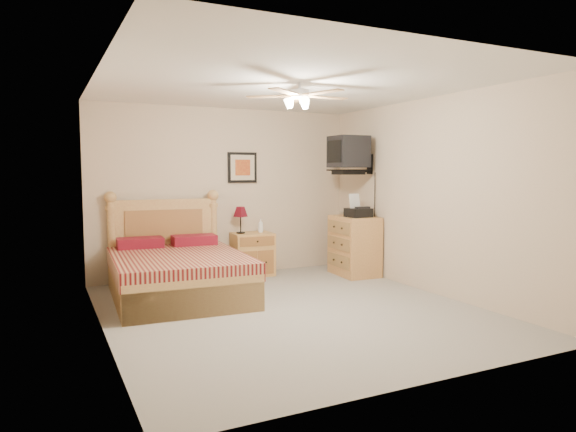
% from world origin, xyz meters
% --- Properties ---
extents(floor, '(4.50, 4.50, 0.00)m').
position_xyz_m(floor, '(0.00, 0.00, 0.00)').
color(floor, gray).
rests_on(floor, ground).
extents(ceiling, '(4.00, 4.50, 0.04)m').
position_xyz_m(ceiling, '(0.00, 0.00, 2.50)').
color(ceiling, white).
rests_on(ceiling, ground).
extents(wall_back, '(4.00, 0.04, 2.50)m').
position_xyz_m(wall_back, '(0.00, 2.25, 1.25)').
color(wall_back, '#C9B194').
rests_on(wall_back, ground).
extents(wall_front, '(4.00, 0.04, 2.50)m').
position_xyz_m(wall_front, '(0.00, -2.25, 1.25)').
color(wall_front, '#C9B194').
rests_on(wall_front, ground).
extents(wall_left, '(0.04, 4.50, 2.50)m').
position_xyz_m(wall_left, '(-2.00, 0.00, 1.25)').
color(wall_left, '#C9B194').
rests_on(wall_left, ground).
extents(wall_right, '(0.04, 4.50, 2.50)m').
position_xyz_m(wall_right, '(2.00, 0.00, 1.25)').
color(wall_right, '#C9B194').
rests_on(wall_right, ground).
extents(bed, '(1.63, 2.08, 1.30)m').
position_xyz_m(bed, '(-1.00, 1.12, 0.65)').
color(bed, '#BA824C').
rests_on(bed, ground).
extents(nightstand, '(0.61, 0.48, 0.64)m').
position_xyz_m(nightstand, '(0.34, 2.00, 0.32)').
color(nightstand, '#C48B3D').
rests_on(nightstand, ground).
extents(table_lamp, '(0.27, 0.27, 0.40)m').
position_xyz_m(table_lamp, '(0.17, 2.05, 0.84)').
color(table_lamp, '#5D0C1A').
rests_on(table_lamp, nightstand).
extents(lotion_bottle, '(0.10, 0.10, 0.21)m').
position_xyz_m(lotion_bottle, '(0.48, 2.02, 0.75)').
color(lotion_bottle, white).
rests_on(lotion_bottle, nightstand).
extents(framed_picture, '(0.46, 0.04, 0.46)m').
position_xyz_m(framed_picture, '(0.27, 2.23, 1.62)').
color(framed_picture, black).
rests_on(framed_picture, wall_back).
extents(dresser, '(0.57, 0.78, 0.89)m').
position_xyz_m(dresser, '(1.73, 1.36, 0.45)').
color(dresser, '#AA783E').
rests_on(dresser, ground).
extents(fax_machine, '(0.33, 0.35, 0.34)m').
position_xyz_m(fax_machine, '(1.70, 1.21, 1.06)').
color(fax_machine, black).
rests_on(fax_machine, dresser).
extents(magazine_lower, '(0.26, 0.32, 0.03)m').
position_xyz_m(magazine_lower, '(1.72, 1.60, 0.90)').
color(magazine_lower, '#B8A98F').
rests_on(magazine_lower, dresser).
extents(magazine_upper, '(0.27, 0.31, 0.02)m').
position_xyz_m(magazine_upper, '(1.73, 1.59, 0.93)').
color(magazine_upper, gray).
rests_on(magazine_upper, magazine_lower).
extents(wall_tv, '(0.56, 0.46, 0.58)m').
position_xyz_m(wall_tv, '(1.75, 1.34, 1.81)').
color(wall_tv, black).
rests_on(wall_tv, wall_right).
extents(ceiling_fan, '(1.14, 1.14, 0.28)m').
position_xyz_m(ceiling_fan, '(0.00, -0.20, 2.36)').
color(ceiling_fan, silver).
rests_on(ceiling_fan, ceiling).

